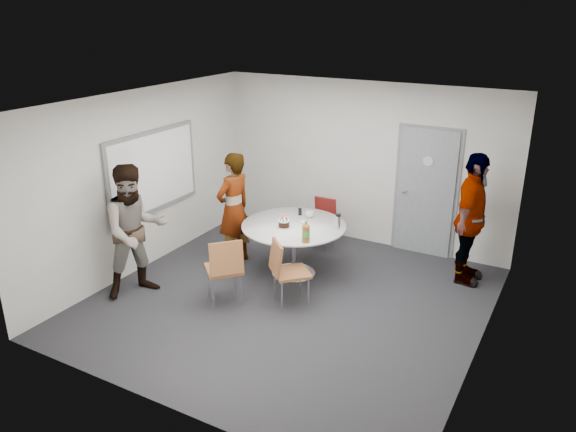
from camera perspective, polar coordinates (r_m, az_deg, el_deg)
The scene contains 15 objects.
floor at distance 7.79m, azimuth 0.13°, elevation -8.60°, with size 5.00×5.00×0.00m, color black.
ceiling at distance 6.89m, azimuth 0.14°, elevation 11.40°, with size 5.00×5.00×0.00m, color silver.
wall_back at distance 9.40m, azimuth 7.57°, elevation 5.31°, with size 5.00×5.00×0.00m, color silver.
wall_left at distance 8.66m, azimuth -14.53°, elevation 3.49°, with size 5.00×5.00×0.00m, color silver.
wall_right at distance 6.49m, azimuth 19.87°, elevation -2.92°, with size 5.00×5.00×0.00m, color silver.
wall_front at distance 5.36m, azimuth -13.01°, elevation -7.20°, with size 5.00×5.00×0.00m, color silver.
door at distance 9.15m, azimuth 13.83°, elevation 2.33°, with size 1.02×0.17×2.12m.
whiteboard at distance 8.74m, azimuth -13.51°, elevation 4.43°, with size 0.04×1.90×1.25m.
table at distance 8.22m, azimuth 0.69°, elevation -1.67°, with size 1.53×1.53×1.11m.
chair_near_left at distance 7.46m, azimuth -6.41°, elevation -5.00°, with size 0.68×0.67×0.97m.
chair_near_right at distance 7.42m, azimuth -0.36°, elevation -5.20°, with size 0.65×0.65×0.94m.
chair_far at distance 9.31m, azimuth 3.54°, elevation -0.18°, with size 0.40×0.43×0.83m.
person_main at distance 8.61m, azimuth -5.54°, elevation 0.71°, with size 0.65×0.42×1.77m, color #A5C6EA.
person_left at distance 7.89m, azimuth -15.24°, elevation -1.47°, with size 0.91×0.71×1.87m, color white.
person_right at distance 8.35m, azimuth 18.07°, elevation -0.31°, with size 1.13×0.47×1.93m, color black.
Camera 1 is at (3.29, -5.95, 3.81)m, focal length 35.00 mm.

